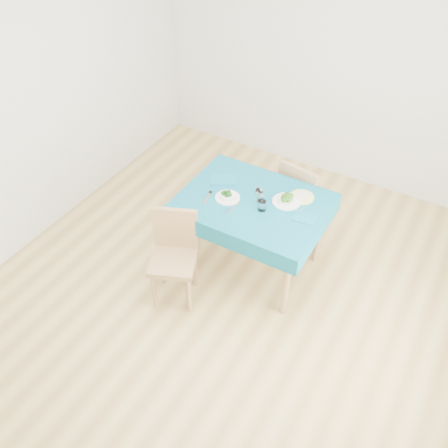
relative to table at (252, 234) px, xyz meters
The scene contains 16 objects.
room_shell 1.07m from the table, 92.13° to the right, with size 4.02×4.52×2.73m.
table is the anchor object (origin of this frame).
chair_near 0.77m from the table, 120.11° to the right, with size 0.37×0.41×0.93m, color #987347.
chair_far 0.73m from the table, 72.65° to the left, with size 0.40×0.43×0.99m, color #987347.
bowl_near 0.47m from the table, 159.91° to the right, with size 0.21×0.21×0.06m, color white, non-canonical shape.
bowl_far 0.50m from the table, 27.31° to the left, with size 0.24×0.24×0.07m, color white, non-canonical shape.
fork_near 0.55m from the table, 155.48° to the right, with size 0.03×0.19×0.00m, color silver.
knife_near 0.43m from the table, 123.90° to the right, with size 0.01×0.19×0.00m, color silver.
fork_far 0.39m from the table, 100.48° to the left, with size 0.02×0.18×0.00m, color silver.
knife_far 0.56m from the table, ahead, with size 0.01×0.19×0.00m, color silver.
napkin_near 0.55m from the table, 161.74° to the left, with size 0.22×0.16×0.01m, color #0D5C74.
napkin_far 0.60m from the table, ahead, with size 0.18×0.13×0.01m, color #0D5C74.
tumbler_center 0.43m from the table, 56.22° to the left, with size 0.07×0.07×0.09m, color white.
tumbler_side 0.44m from the table, 30.95° to the right, with size 0.07×0.07×0.09m, color white.
side_plate 0.56m from the table, 36.89° to the left, with size 0.21×0.21×0.01m, color #C7DA6A.
bread_slice 0.57m from the table, 36.89° to the left, with size 0.11×0.11×0.02m, color beige.
Camera 1 is at (1.44, -2.47, 3.38)m, focal length 40.00 mm.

